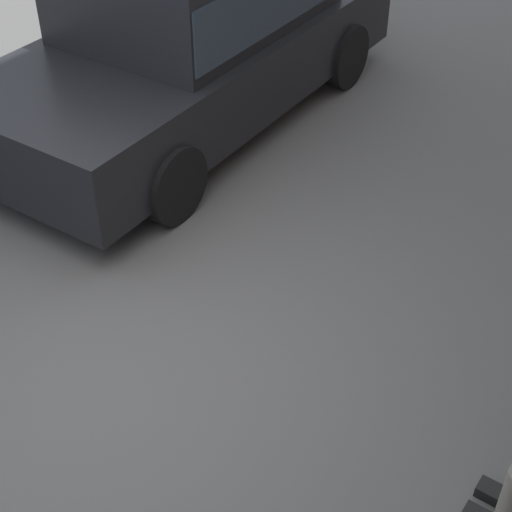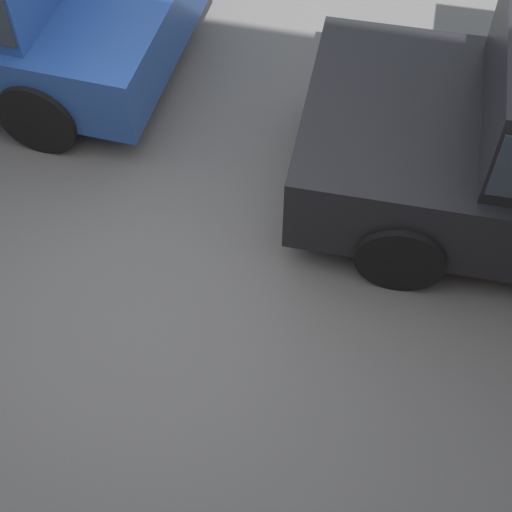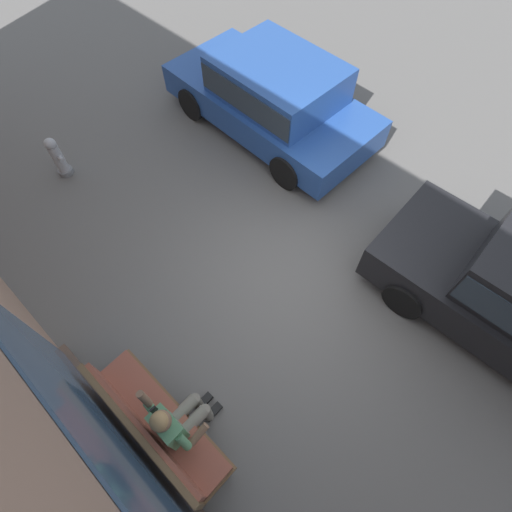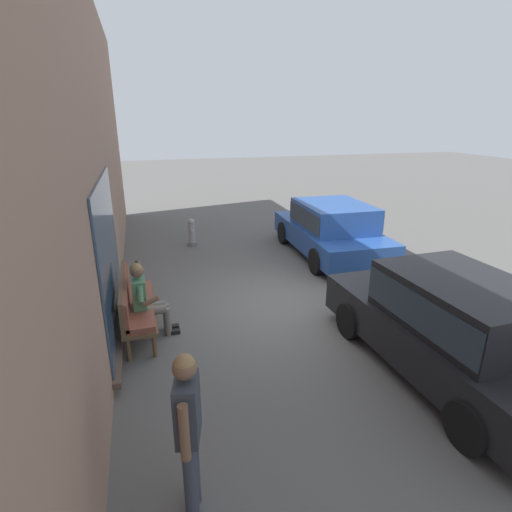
# 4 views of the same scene
# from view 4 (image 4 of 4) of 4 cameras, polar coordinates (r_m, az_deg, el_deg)

# --- Properties ---
(ground_plane) EXTENTS (60.00, 60.00, 0.00)m
(ground_plane) POSITION_cam_4_polar(r_m,az_deg,el_deg) (8.16, 4.10, -6.88)
(ground_plane) COLOR #565451
(building_facade) EXTENTS (18.00, 0.51, 5.99)m
(building_facade) POSITION_cam_4_polar(r_m,az_deg,el_deg) (6.93, -23.40, 12.70)
(building_facade) COLOR #93705B
(building_facade) RESTS_ON ground_plane
(bench) EXTENTS (1.99, 0.55, 1.00)m
(bench) POSITION_cam_4_polar(r_m,az_deg,el_deg) (7.26, -17.16, -6.25)
(bench) COLOR brown
(bench) RESTS_ON ground_plane
(person_on_phone) EXTENTS (0.73, 0.74, 1.33)m
(person_on_phone) POSITION_cam_4_polar(r_m,az_deg,el_deg) (7.02, -15.44, -5.81)
(person_on_phone) COLOR #6B665B
(person_on_phone) RESTS_ON ground_plane
(parked_car_near) EXTENTS (4.22, 1.90, 1.54)m
(parked_car_near) POSITION_cam_4_polar(r_m,az_deg,el_deg) (6.36, 26.34, -8.71)
(parked_car_near) COLOR black
(parked_car_near) RESTS_ON ground_plane
(parked_car_mid) EXTENTS (4.19, 2.10, 1.45)m
(parked_car_mid) POSITION_cam_4_polar(r_m,az_deg,el_deg) (10.92, 10.73, 4.07)
(parked_car_mid) COLOR #23478E
(parked_car_mid) RESTS_ON ground_plane
(pedestrian_standing) EXTENTS (0.54, 0.28, 1.73)m
(pedestrian_standing) POSITION_cam_4_polar(r_m,az_deg,el_deg) (3.88, -9.65, -22.55)
(pedestrian_standing) COLOR #383D4C
(pedestrian_standing) RESTS_ON ground_plane
(fire_hydrant) EXTENTS (0.38, 0.26, 0.81)m
(fire_hydrant) POSITION_cam_4_polar(r_m,az_deg,el_deg) (11.84, -9.18, 3.35)
(fire_hydrant) COLOR slate
(fire_hydrant) RESTS_ON ground_plane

